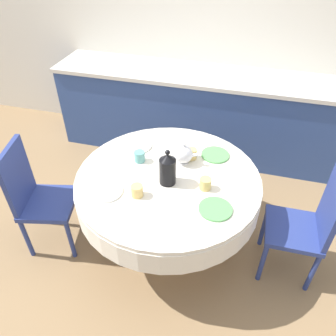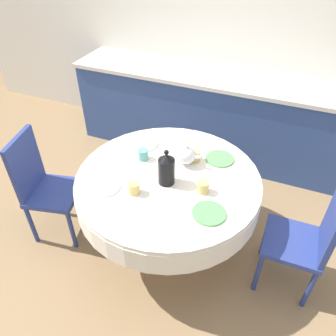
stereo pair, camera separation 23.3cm
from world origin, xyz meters
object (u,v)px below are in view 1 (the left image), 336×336
teapot (184,154)px  chair_left (308,223)px  chair_right (36,195)px  coffee_carafe (168,169)px

teapot → chair_left: bearing=-10.4°
chair_right → coffee_carafe: bearing=86.6°
coffee_carafe → chair_left: bearing=4.3°
chair_left → chair_right: size_ratio=1.00×
chair_right → coffee_carafe: (1.01, 0.17, 0.34)m
coffee_carafe → teapot: size_ratio=1.45×
chair_right → teapot: 1.19m
chair_left → coffee_carafe: bearing=93.4°
chair_left → coffee_carafe: (-1.01, -0.08, 0.34)m
coffee_carafe → teapot: coffee_carafe is taller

